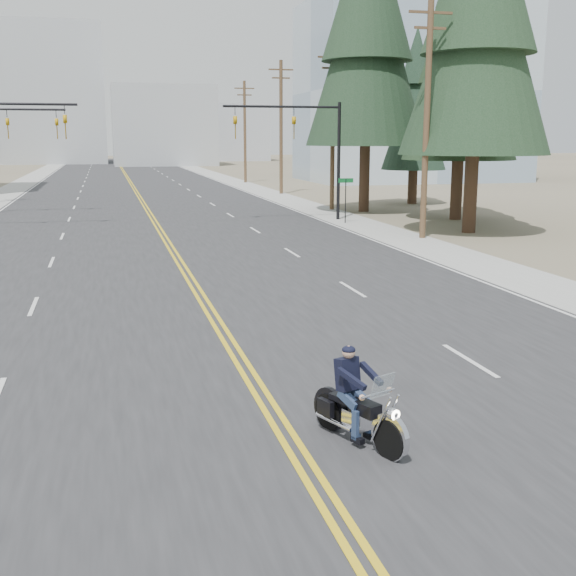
{
  "coord_description": "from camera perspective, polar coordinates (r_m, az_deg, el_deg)",
  "views": [
    {
      "loc": [
        -2.75,
        -10.07,
        4.93
      ],
      "look_at": [
        1.15,
        5.41,
        1.6
      ],
      "focal_mm": 45.0,
      "sensor_mm": 36.0,
      "label": 1
    }
  ],
  "objects": [
    {
      "name": "haze_bldg_b",
      "position": [
        135.51,
        -9.82,
        12.5
      ],
      "size": [
        18.0,
        14.0,
        14.0
      ],
      "primitive_type": "cube",
      "color": "#ADB2B7",
      "rests_on": "ground"
    },
    {
      "name": "motorcyclist",
      "position": [
        11.89,
        5.63,
        -8.59
      ],
      "size": [
        1.6,
        2.24,
        1.61
      ],
      "primitive_type": null,
      "rotation": [
        0.0,
        0.0,
        3.53
      ],
      "color": "black",
      "rests_on": "ground"
    },
    {
      "name": "street_sign",
      "position": [
        42.41,
        4.58,
        7.53
      ],
      "size": [
        0.9,
        0.06,
        2.62
      ],
      "color": "black",
      "rests_on": "ground"
    },
    {
      "name": "road",
      "position": [
        80.27,
        -12.27,
        8.01
      ],
      "size": [
        20.0,
        200.0,
        0.01
      ],
      "primitive_type": "cube",
      "color": "#303033",
      "rests_on": "ground"
    },
    {
      "name": "conifer_mid",
      "position": [
        45.81,
        13.7,
        18.37
      ],
      "size": [
        6.82,
        6.82,
        18.18
      ],
      "rotation": [
        0.0,
        0.0,
        0.35
      ],
      "color": "#382619",
      "rests_on": "ground"
    },
    {
      "name": "sidewalk_left",
      "position": [
        80.69,
        -20.52,
        7.56
      ],
      "size": [
        3.0,
        200.0,
        0.01
      ],
      "primitive_type": "cube",
      "color": "#A5A5A0",
      "rests_on": "ground"
    },
    {
      "name": "conifer_far",
      "position": [
        55.93,
        10.03,
        14.16
      ],
      "size": [
        4.82,
        4.82,
        12.91
      ],
      "rotation": [
        0.0,
        0.0,
        -0.21
      ],
      "color": "#382619",
      "rests_on": "ground"
    },
    {
      "name": "haze_bldg_e",
      "position": [
        162.46,
        -4.4,
        12.14
      ],
      "size": [
        14.0,
        14.0,
        12.0
      ],
      "primitive_type": "cube",
      "color": "#B7BCC6",
      "rests_on": "ground"
    },
    {
      "name": "sidewalk_right",
      "position": [
        81.47,
        -4.08,
        8.3
      ],
      "size": [
        3.0,
        200.0,
        0.01
      ],
      "primitive_type": "cube",
      "color": "#A5A5A0",
      "rests_on": "ground"
    },
    {
      "name": "utility_pole_e",
      "position": [
        81.51,
        -3.43,
        12.34
      ],
      "size": [
        2.2,
        0.3,
        11.0
      ],
      "color": "brown",
      "rests_on": "ground"
    },
    {
      "name": "utility_pole_d",
      "position": [
        64.89,
        -0.55,
        12.72
      ],
      "size": [
        2.2,
        0.3,
        11.5
      ],
      "color": "brown",
      "rests_on": "ground"
    },
    {
      "name": "utility_pole_b",
      "position": [
        36.43,
        10.91,
        13.24
      ],
      "size": [
        2.2,
        0.3,
        11.5
      ],
      "color": "brown",
      "rests_on": "ground"
    },
    {
      "name": "ground_plane",
      "position": [
        11.54,
        1.06,
        -13.5
      ],
      "size": [
        400.0,
        400.0,
        0.0
      ],
      "primitive_type": "plane",
      "color": "#776D56",
      "rests_on": "ground"
    },
    {
      "name": "conifer_tall",
      "position": [
        50.02,
        6.32,
        20.64
      ],
      "size": [
        7.95,
        7.95,
        22.08
      ],
      "rotation": [
        0.0,
        0.0,
        0.17
      ],
      "color": "#382619",
      "rests_on": "ground"
    },
    {
      "name": "haze_bldg_d",
      "position": [
        150.57,
        -18.22,
        14.3
      ],
      "size": [
        20.0,
        15.0,
        26.0
      ],
      "primitive_type": "cube",
      "color": "#ADB2B7",
      "rests_on": "ground"
    },
    {
      "name": "haze_bldg_c",
      "position": [
        127.51,
        5.62,
        13.57
      ],
      "size": [
        16.0,
        12.0,
        18.0
      ],
      "primitive_type": "cube",
      "color": "#B7BCC6",
      "rests_on": "ground"
    },
    {
      "name": "traffic_mast_right",
      "position": [
        43.67,
        1.47,
        11.8
      ],
      "size": [
        7.1,
        0.26,
        7.0
      ],
      "color": "black",
      "rests_on": "ground"
    },
    {
      "name": "utility_pole_c",
      "position": [
        50.43,
        3.55,
        12.68
      ],
      "size": [
        2.2,
        0.3,
        11.0
      ],
      "color": "brown",
      "rests_on": "ground"
    },
    {
      "name": "glass_building",
      "position": [
        87.43,
        9.64,
        14.96
      ],
      "size": [
        24.0,
        16.0,
        20.0
      ],
      "primitive_type": "cube",
      "color": "#9EB5CC",
      "rests_on": "ground"
    }
  ]
}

